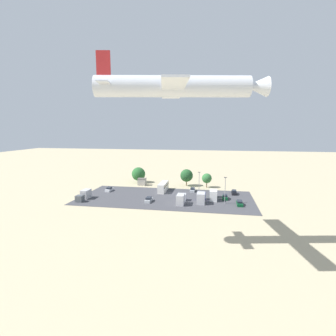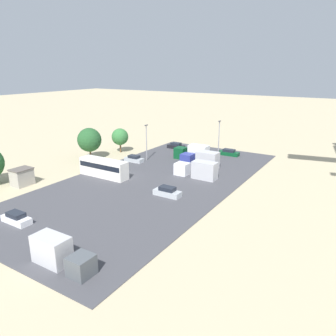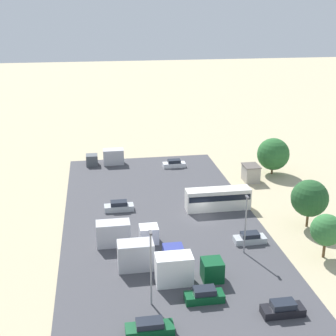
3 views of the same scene
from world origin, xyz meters
The scene contains 19 objects.
ground_plane centered at (0.00, 0.00, 0.00)m, with size 400.00×400.00×0.00m, color tan.
parking_lot_surface centered at (0.00, 6.30, 0.04)m, with size 59.74×28.54×0.08m.
shed_building centered at (13.64, -12.02, 1.52)m, with size 3.51×2.78×3.03m.
bus centered at (2.69, -3.00, 1.88)m, with size 2.51×10.07×3.34m.
parked_car_0 centered at (-24.57, 11.03, 0.69)m, with size 1.78×4.76×1.46m.
parked_car_1 centered at (23.24, 0.37, 0.69)m, with size 1.77×4.37×1.47m.
parked_car_2 centered at (-23.83, -2.93, 0.71)m, with size 1.79×4.42×1.52m.
parked_car_3 centered at (-20.30, 4.56, 0.75)m, with size 1.73×4.26×1.60m.
parked_car_4 centered at (4.57, 12.26, 0.72)m, with size 1.78×4.52×1.53m.
parked_car_5 centered at (-8.48, -4.50, 0.67)m, with size 1.78×4.29×1.41m.
parked_truck_0 centered at (-12.46, 9.93, 1.66)m, with size 2.51×8.02×3.45m.
parked_truck_1 centered at (26.88, 13.19, 1.46)m, with size 2.32×7.41×3.02m.
parked_truck_2 centered at (-16.36, 5.94, 1.71)m, with size 2.43×7.81×3.56m.
parked_truck_3 centered at (-6.19, 12.28, 1.57)m, with size 2.32×8.22×3.25m.
tree_near_shed centered at (16.69, -17.25, 3.90)m, with size 5.99×5.99×6.90m.
tree_apron_mid centered at (-13.56, -12.56, 3.84)m, with size 4.01×4.01×5.86m.
tree_apron_far centered at (-5.11, -14.22, 4.44)m, with size 5.29×5.29×7.09m.
light_pole_lot_centre centered at (-20.00, 10.28, 4.85)m, with size 0.90×0.28×8.67m.
light_pole_lot_edge centered at (-11.00, -2.88, 4.46)m, with size 0.90×0.28×7.90m.
Camera 3 is at (-62.03, 15.21, 30.65)m, focal length 50.00 mm.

